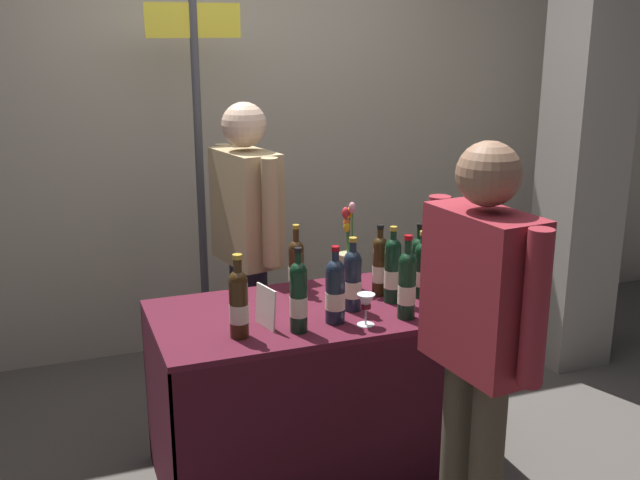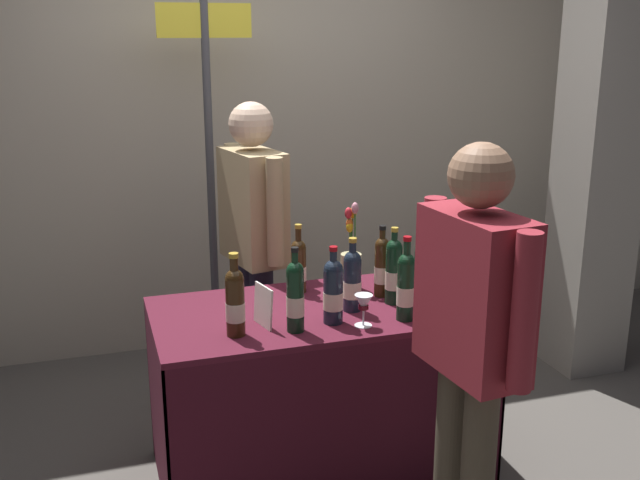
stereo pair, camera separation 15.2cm
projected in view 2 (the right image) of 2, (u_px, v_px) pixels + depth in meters
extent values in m
plane|color=#514C47|center=(320.00, 468.00, 3.39)|extent=(12.00, 12.00, 0.00)
cube|color=#B2A893|center=(238.00, 121.00, 4.52)|extent=(6.90, 0.12, 2.78)
cube|color=gray|center=(608.00, 71.00, 4.00)|extent=(0.37, 0.37, 3.41)
cube|color=#4C1423|center=(320.00, 310.00, 3.18)|extent=(1.41, 0.72, 0.02)
cube|color=#3E101D|center=(347.00, 433.00, 2.96)|extent=(1.41, 0.01, 0.75)
cube|color=#3E101D|center=(298.00, 360.00, 3.61)|extent=(1.41, 0.01, 0.75)
cube|color=#3E101D|center=(158.00, 417.00, 3.08)|extent=(0.01, 0.72, 0.75)
cube|color=#3E101D|center=(463.00, 372.00, 3.49)|extent=(0.01, 0.72, 0.75)
cylinder|color=#38230F|center=(299.00, 270.00, 3.34)|extent=(0.07, 0.07, 0.21)
sphere|color=#38230F|center=(298.00, 247.00, 3.32)|extent=(0.07, 0.07, 0.07)
cylinder|color=#38230F|center=(298.00, 238.00, 3.30)|extent=(0.03, 0.03, 0.09)
cylinder|color=#B7932D|center=(298.00, 226.00, 3.29)|extent=(0.03, 0.03, 0.02)
cylinder|color=beige|center=(299.00, 273.00, 3.35)|extent=(0.07, 0.07, 0.07)
cylinder|color=#192333|center=(352.00, 285.00, 3.12)|extent=(0.08, 0.08, 0.22)
sphere|color=#192333|center=(353.00, 260.00, 3.09)|extent=(0.07, 0.07, 0.07)
cylinder|color=#192333|center=(353.00, 251.00, 3.08)|extent=(0.03, 0.03, 0.08)
cylinder|color=#B7932D|center=(353.00, 240.00, 3.07)|extent=(0.03, 0.03, 0.02)
cylinder|color=beige|center=(352.00, 289.00, 3.12)|extent=(0.08, 0.08, 0.07)
cylinder|color=black|center=(295.00, 301.00, 2.90)|extent=(0.07, 0.07, 0.25)
sphere|color=black|center=(295.00, 270.00, 2.87)|extent=(0.07, 0.07, 0.07)
cylinder|color=black|center=(295.00, 261.00, 2.86)|extent=(0.03, 0.03, 0.07)
cylinder|color=black|center=(295.00, 250.00, 2.84)|extent=(0.03, 0.03, 0.02)
cylinder|color=beige|center=(295.00, 306.00, 2.91)|extent=(0.07, 0.07, 0.08)
cylinder|color=#38230F|center=(235.00, 307.00, 2.86)|extent=(0.07, 0.07, 0.23)
sphere|color=#38230F|center=(234.00, 278.00, 2.83)|extent=(0.07, 0.07, 0.07)
cylinder|color=#38230F|center=(234.00, 268.00, 2.82)|extent=(0.03, 0.03, 0.08)
cylinder|color=#B7932D|center=(234.00, 255.00, 2.81)|extent=(0.04, 0.04, 0.02)
cylinder|color=beige|center=(235.00, 312.00, 2.87)|extent=(0.08, 0.08, 0.07)
cylinder|color=black|center=(425.00, 276.00, 3.25)|extent=(0.07, 0.07, 0.22)
sphere|color=black|center=(426.00, 252.00, 3.22)|extent=(0.07, 0.07, 0.07)
cylinder|color=black|center=(426.00, 244.00, 3.22)|extent=(0.03, 0.03, 0.07)
cylinder|color=#B7932D|center=(426.00, 235.00, 3.20)|extent=(0.04, 0.04, 0.02)
cylinder|color=beige|center=(424.00, 279.00, 3.26)|extent=(0.08, 0.08, 0.07)
cylinder|color=#38230F|center=(382.00, 270.00, 3.29)|extent=(0.06, 0.06, 0.24)
sphere|color=#38230F|center=(382.00, 245.00, 3.26)|extent=(0.06, 0.06, 0.06)
cylinder|color=#38230F|center=(382.00, 237.00, 3.25)|extent=(0.03, 0.03, 0.07)
cylinder|color=black|center=(383.00, 228.00, 3.24)|extent=(0.03, 0.03, 0.02)
cylinder|color=beige|center=(382.00, 274.00, 3.30)|extent=(0.07, 0.07, 0.08)
cylinder|color=black|center=(406.00, 291.00, 3.02)|extent=(0.07, 0.07, 0.25)
sphere|color=black|center=(407.00, 262.00, 2.98)|extent=(0.07, 0.07, 0.07)
cylinder|color=black|center=(407.00, 252.00, 2.97)|extent=(0.03, 0.03, 0.09)
cylinder|color=maroon|center=(407.00, 239.00, 2.96)|extent=(0.03, 0.03, 0.02)
cylinder|color=beige|center=(406.00, 296.00, 3.02)|extent=(0.07, 0.07, 0.08)
cylinder|color=black|center=(394.00, 275.00, 3.20)|extent=(0.07, 0.07, 0.25)
sphere|color=black|center=(394.00, 247.00, 3.17)|extent=(0.07, 0.07, 0.07)
cylinder|color=black|center=(395.00, 240.00, 3.16)|extent=(0.03, 0.03, 0.07)
cylinder|color=#B7932D|center=(395.00, 230.00, 3.15)|extent=(0.03, 0.03, 0.02)
cylinder|color=beige|center=(393.00, 280.00, 3.21)|extent=(0.07, 0.07, 0.08)
cylinder|color=#192333|center=(332.00, 296.00, 2.99)|extent=(0.08, 0.08, 0.23)
sphere|color=#192333|center=(332.00, 270.00, 2.96)|extent=(0.08, 0.08, 0.08)
cylinder|color=#192333|center=(333.00, 260.00, 2.95)|extent=(0.03, 0.03, 0.08)
cylinder|color=maroon|center=(333.00, 249.00, 2.93)|extent=(0.03, 0.03, 0.02)
cylinder|color=beige|center=(332.00, 300.00, 2.99)|extent=(0.08, 0.08, 0.07)
cylinder|color=black|center=(422.00, 269.00, 3.37)|extent=(0.07, 0.07, 0.21)
sphere|color=black|center=(423.00, 247.00, 3.34)|extent=(0.07, 0.07, 0.07)
cylinder|color=black|center=(423.00, 238.00, 3.33)|extent=(0.03, 0.03, 0.08)
cylinder|color=black|center=(424.00, 227.00, 3.31)|extent=(0.03, 0.03, 0.02)
cylinder|color=beige|center=(422.00, 272.00, 3.37)|extent=(0.07, 0.07, 0.07)
cylinder|color=silver|center=(386.00, 279.00, 3.54)|extent=(0.07, 0.07, 0.00)
cylinder|color=silver|center=(386.00, 272.00, 3.53)|extent=(0.01, 0.01, 0.07)
cone|color=silver|center=(386.00, 257.00, 3.51)|extent=(0.07, 0.07, 0.07)
cylinder|color=silver|center=(363.00, 325.00, 2.98)|extent=(0.07, 0.07, 0.00)
cylinder|color=silver|center=(363.00, 318.00, 2.98)|extent=(0.01, 0.01, 0.06)
cone|color=silver|center=(364.00, 303.00, 2.96)|extent=(0.07, 0.07, 0.07)
cylinder|color=#590C19|center=(364.00, 307.00, 2.96)|extent=(0.04, 0.04, 0.02)
cylinder|color=tan|center=(351.00, 272.00, 3.39)|extent=(0.09, 0.09, 0.17)
cylinder|color=#38722D|center=(351.00, 243.00, 3.36)|extent=(0.03, 0.03, 0.27)
ellipsoid|color=gold|center=(353.00, 213.00, 3.33)|extent=(0.03, 0.03, 0.05)
cylinder|color=#38722D|center=(355.00, 241.00, 3.33)|extent=(0.01, 0.03, 0.30)
ellipsoid|color=pink|center=(355.00, 208.00, 3.30)|extent=(0.03, 0.03, 0.05)
cylinder|color=#38722D|center=(350.00, 247.00, 3.37)|extent=(0.03, 0.03, 0.22)
ellipsoid|color=#E05B1E|center=(350.00, 224.00, 3.33)|extent=(0.03, 0.03, 0.05)
cylinder|color=#38722D|center=(351.00, 243.00, 3.35)|extent=(0.03, 0.02, 0.27)
ellipsoid|color=red|center=(348.00, 213.00, 3.31)|extent=(0.03, 0.03, 0.05)
cylinder|color=#38722D|center=(351.00, 249.00, 3.36)|extent=(0.02, 0.01, 0.21)
ellipsoid|color=gold|center=(350.00, 227.00, 3.33)|extent=(0.03, 0.03, 0.05)
cube|color=silver|center=(263.00, 306.00, 2.96)|extent=(0.05, 0.14, 0.17)
cylinder|color=#2D3347|center=(250.00, 328.00, 3.96)|extent=(0.12, 0.12, 0.79)
cylinder|color=#2D3347|center=(263.00, 338.00, 3.82)|extent=(0.12, 0.12, 0.79)
cube|color=tan|center=(253.00, 206.00, 3.71)|extent=(0.29, 0.44, 0.56)
sphere|color=beige|center=(251.00, 124.00, 3.60)|extent=(0.22, 0.22, 0.22)
cylinder|color=tan|center=(233.00, 193.00, 3.91)|extent=(0.08, 0.08, 0.52)
cylinder|color=tan|center=(275.00, 212.00, 3.49)|extent=(0.08, 0.08, 0.52)
cylinder|color=#4C4233|center=(451.00, 458.00, 2.76)|extent=(0.12, 0.12, 0.79)
cube|color=maroon|center=(474.00, 294.00, 2.50)|extent=(0.26, 0.44, 0.56)
sphere|color=#8C664C|center=(481.00, 175.00, 2.39)|extent=(0.22, 0.22, 0.22)
cylinder|color=maroon|center=(524.00, 313.00, 2.27)|extent=(0.08, 0.08, 0.51)
cylinder|color=maroon|center=(433.00, 266.00, 2.72)|extent=(0.08, 0.08, 0.51)
cylinder|color=#47474C|center=(211.00, 195.00, 4.11)|extent=(0.04, 0.04, 2.08)
cube|color=yellow|center=(204.00, 20.00, 3.86)|extent=(0.49, 0.02, 0.17)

